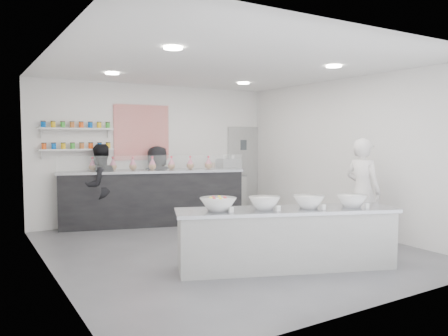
# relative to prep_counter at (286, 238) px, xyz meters

# --- Properties ---
(floor) EXTENTS (6.00, 6.00, 0.00)m
(floor) POSITION_rel_prep_counter_xyz_m (-0.15, 1.39, -0.43)
(floor) COLOR #515156
(floor) RESTS_ON ground
(ceiling) EXTENTS (6.00, 6.00, 0.00)m
(ceiling) POSITION_rel_prep_counter_xyz_m (-0.15, 1.39, 2.57)
(ceiling) COLOR white
(ceiling) RESTS_ON floor
(back_wall) EXTENTS (5.50, 0.00, 5.50)m
(back_wall) POSITION_rel_prep_counter_xyz_m (-0.15, 4.39, 1.07)
(back_wall) COLOR white
(back_wall) RESTS_ON floor
(left_wall) EXTENTS (0.00, 6.00, 6.00)m
(left_wall) POSITION_rel_prep_counter_xyz_m (-2.90, 1.39, 1.07)
(left_wall) COLOR white
(left_wall) RESTS_ON floor
(right_wall) EXTENTS (0.00, 6.00, 6.00)m
(right_wall) POSITION_rel_prep_counter_xyz_m (2.60, 1.39, 1.07)
(right_wall) COLOR white
(right_wall) RESTS_ON floor
(back_door) EXTENTS (0.88, 0.04, 2.10)m
(back_door) POSITION_rel_prep_counter_xyz_m (2.15, 4.36, 0.62)
(back_door) COLOR #979795
(back_door) RESTS_ON floor
(pattern_panel) EXTENTS (1.25, 0.03, 1.20)m
(pattern_panel) POSITION_rel_prep_counter_xyz_m (-0.50, 4.37, 1.52)
(pattern_panel) COLOR red
(pattern_panel) RESTS_ON back_wall
(jar_shelf_lower) EXTENTS (1.45, 0.22, 0.04)m
(jar_shelf_lower) POSITION_rel_prep_counter_xyz_m (-1.90, 4.29, 1.17)
(jar_shelf_lower) COLOR silver
(jar_shelf_lower) RESTS_ON back_wall
(jar_shelf_upper) EXTENTS (1.45, 0.22, 0.04)m
(jar_shelf_upper) POSITION_rel_prep_counter_xyz_m (-1.90, 4.29, 1.59)
(jar_shelf_upper) COLOR silver
(jar_shelf_upper) RESTS_ON back_wall
(preserve_jars) EXTENTS (1.45, 0.10, 0.56)m
(preserve_jars) POSITION_rel_prep_counter_xyz_m (-1.90, 4.27, 1.45)
(preserve_jars) COLOR #F85516
(preserve_jars) RESTS_ON jar_shelf_lower
(downlight_0) EXTENTS (0.24, 0.24, 0.02)m
(downlight_0) POSITION_rel_prep_counter_xyz_m (-1.55, 0.39, 2.55)
(downlight_0) COLOR white
(downlight_0) RESTS_ON ceiling
(downlight_1) EXTENTS (0.24, 0.24, 0.02)m
(downlight_1) POSITION_rel_prep_counter_xyz_m (1.25, 0.39, 2.55)
(downlight_1) COLOR white
(downlight_1) RESTS_ON ceiling
(downlight_2) EXTENTS (0.24, 0.24, 0.02)m
(downlight_2) POSITION_rel_prep_counter_xyz_m (-1.55, 2.99, 2.55)
(downlight_2) COLOR white
(downlight_2) RESTS_ON ceiling
(downlight_3) EXTENTS (0.24, 0.24, 0.02)m
(downlight_3) POSITION_rel_prep_counter_xyz_m (1.25, 2.99, 2.55)
(downlight_3) COLOR white
(downlight_3) RESTS_ON ceiling
(prep_counter) EXTENTS (3.16, 1.81, 0.85)m
(prep_counter) POSITION_rel_prep_counter_xyz_m (0.00, 0.00, 0.00)
(prep_counter) COLOR #A7A7A2
(prep_counter) RESTS_ON floor
(back_bar) EXTENTS (3.80, 1.77, 1.17)m
(back_bar) POSITION_rel_prep_counter_xyz_m (-0.48, 3.82, 0.16)
(back_bar) COLOR black
(back_bar) RESTS_ON floor
(sneeze_guard) EXTENTS (3.55, 1.12, 0.32)m
(sneeze_guard) POSITION_rel_prep_counter_xyz_m (-0.58, 3.51, 0.90)
(sneeze_guard) COLOR white
(sneeze_guard) RESTS_ON back_bar
(espresso_ledge) EXTENTS (1.24, 0.39, 0.92)m
(espresso_ledge) POSITION_rel_prep_counter_xyz_m (1.40, 4.17, 0.03)
(espresso_ledge) COLOR #A7A7A2
(espresso_ledge) RESTS_ON floor
(espresso_machine) EXTENTS (0.52, 0.36, 0.39)m
(espresso_machine) POSITION_rel_prep_counter_xyz_m (1.61, 4.17, 0.69)
(espresso_machine) COLOR #93969E
(espresso_machine) RESTS_ON espresso_ledge
(cup_stacks) EXTENTS (0.24, 0.24, 0.33)m
(cup_stacks) POSITION_rel_prep_counter_xyz_m (1.09, 4.17, 0.66)
(cup_stacks) COLOR tan
(cup_stacks) RESTS_ON espresso_ledge
(prep_bowls) EXTENTS (2.42, 1.38, 0.18)m
(prep_bowls) POSITION_rel_prep_counter_xyz_m (0.00, -0.00, 0.51)
(prep_bowls) COLOR white
(prep_bowls) RESTS_ON prep_counter
(label_cards) EXTENTS (2.01, 0.04, 0.07)m
(label_cards) POSITION_rel_prep_counter_xyz_m (0.20, -0.50, 0.46)
(label_cards) COLOR white
(label_cards) RESTS_ON prep_counter
(cookie_bags) EXTENTS (2.49, 0.91, 0.28)m
(cookie_bags) POSITION_rel_prep_counter_xyz_m (-0.48, 3.82, 0.88)
(cookie_bags) COLOR #CF5A7D
(cookie_bags) RESTS_ON back_bar
(woman_prep) EXTENTS (0.50, 0.71, 1.83)m
(woman_prep) POSITION_rel_prep_counter_xyz_m (2.05, 0.44, 0.49)
(woman_prep) COLOR white
(woman_prep) RESTS_ON floor
(staff_left) EXTENTS (0.98, 0.85, 1.71)m
(staff_left) POSITION_rel_prep_counter_xyz_m (-1.52, 4.07, 0.43)
(staff_left) COLOR black
(staff_left) RESTS_ON floor
(staff_right) EXTENTS (0.84, 0.58, 1.66)m
(staff_right) POSITION_rel_prep_counter_xyz_m (-0.27, 4.07, 0.40)
(staff_right) COLOR black
(staff_right) RESTS_ON floor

